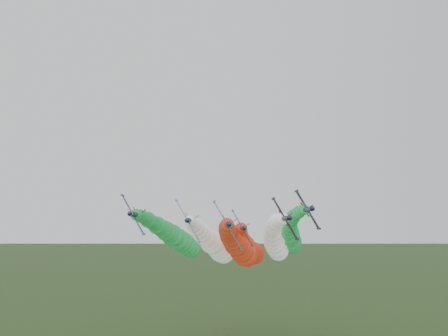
% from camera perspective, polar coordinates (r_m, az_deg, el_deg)
% --- Properties ---
extents(jet_lead, '(15.71, 81.90, 18.85)m').
position_cam_1_polar(jet_lead, '(134.87, 1.96, -10.26)').
color(jet_lead, black).
rests_on(jet_lead, ground).
extents(jet_inner_left, '(16.17, 82.37, 19.32)m').
position_cam_1_polar(jet_inner_left, '(145.96, -1.32, -9.89)').
color(jet_inner_left, black).
rests_on(jet_inner_left, ground).
extents(jet_inner_right, '(15.81, 82.01, 18.96)m').
position_cam_1_polar(jet_inner_right, '(146.06, 6.71, -9.50)').
color(jet_inner_right, black).
rests_on(jet_inner_right, ground).
extents(jet_outer_left, '(15.92, 82.12, 19.07)m').
position_cam_1_polar(jet_outer_left, '(150.19, -6.26, -9.08)').
color(jet_outer_left, black).
rests_on(jet_outer_left, ground).
extents(jet_outer_right, '(15.83, 82.03, 18.98)m').
position_cam_1_polar(jet_outer_right, '(155.49, 8.63, -8.66)').
color(jet_outer_right, black).
rests_on(jet_outer_right, ground).
extents(jet_trail, '(16.48, 82.67, 19.62)m').
position_cam_1_polar(jet_trail, '(163.38, 3.16, -10.20)').
color(jet_trail, black).
rests_on(jet_trail, ground).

